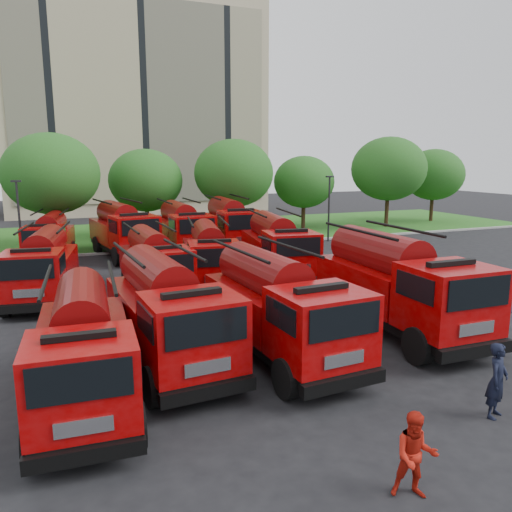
{
  "coord_description": "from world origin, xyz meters",
  "views": [
    {
      "loc": [
        -7.74,
        -16.9,
        6.37
      ],
      "look_at": [
        0.95,
        4.92,
        1.8
      ],
      "focal_mm": 35.0,
      "sensor_mm": 36.0,
      "label": 1
    }
  ],
  "objects_px": {
    "fire_truck_9": "(123,230)",
    "firefighter_1": "(413,496)",
    "fire_truck_8": "(50,238)",
    "fire_truck_10": "(183,228)",
    "firefighter_2": "(463,343)",
    "fire_truck_0": "(83,348)",
    "fire_truck_7": "(277,247)",
    "firefighter_0": "(494,416)",
    "fire_truck_11": "(230,225)",
    "firefighter_3": "(500,353)",
    "firefighter_5": "(304,305)",
    "fire_truck_5": "(154,263)",
    "fire_truck_1": "(167,312)",
    "firefighter_4": "(91,333)",
    "fire_truck_2": "(279,307)",
    "fire_truck_4": "(43,266)",
    "fire_truck_6": "(210,256)",
    "fire_truck_3": "(397,284)"
  },
  "relations": [
    {
      "from": "firefighter_1",
      "to": "firefighter_0",
      "type": "bearing_deg",
      "value": 51.04
    },
    {
      "from": "fire_truck_7",
      "to": "firefighter_0",
      "type": "height_order",
      "value": "fire_truck_7"
    },
    {
      "from": "fire_truck_9",
      "to": "fire_truck_10",
      "type": "bearing_deg",
      "value": -15.31
    },
    {
      "from": "fire_truck_10",
      "to": "firefighter_5",
      "type": "bearing_deg",
      "value": -82.26
    },
    {
      "from": "firefighter_3",
      "to": "firefighter_0",
      "type": "bearing_deg",
      "value": 6.28
    },
    {
      "from": "fire_truck_10",
      "to": "firefighter_2",
      "type": "xyz_separation_m",
      "value": [
        5.14,
        -20.33,
        -1.73
      ]
    },
    {
      "from": "fire_truck_4",
      "to": "fire_truck_2",
      "type": "bearing_deg",
      "value": -46.46
    },
    {
      "from": "fire_truck_8",
      "to": "fire_truck_10",
      "type": "bearing_deg",
      "value": 5.37
    },
    {
      "from": "fire_truck_1",
      "to": "fire_truck_6",
      "type": "distance_m",
      "value": 9.77
    },
    {
      "from": "fire_truck_0",
      "to": "firefighter_1",
      "type": "xyz_separation_m",
      "value": [
        5.6,
        -6.18,
        -1.56
      ]
    },
    {
      "from": "fire_truck_11",
      "to": "firefighter_3",
      "type": "height_order",
      "value": "fire_truck_11"
    },
    {
      "from": "fire_truck_5",
      "to": "firefighter_4",
      "type": "distance_m",
      "value": 5.87
    },
    {
      "from": "firefighter_5",
      "to": "firefighter_4",
      "type": "bearing_deg",
      "value": 19.83
    },
    {
      "from": "fire_truck_7",
      "to": "fire_truck_9",
      "type": "xyz_separation_m",
      "value": [
        -7.07,
        9.16,
        0.08
      ]
    },
    {
      "from": "fire_truck_0",
      "to": "fire_truck_3",
      "type": "bearing_deg",
      "value": 11.98
    },
    {
      "from": "fire_truck_2",
      "to": "firefighter_5",
      "type": "relative_size",
      "value": 4.24
    },
    {
      "from": "fire_truck_3",
      "to": "firefighter_4",
      "type": "height_order",
      "value": "fire_truck_3"
    },
    {
      "from": "fire_truck_7",
      "to": "fire_truck_10",
      "type": "bearing_deg",
      "value": 117.97
    },
    {
      "from": "firefighter_3",
      "to": "fire_truck_0",
      "type": "bearing_deg",
      "value": -40.76
    },
    {
      "from": "fire_truck_10",
      "to": "firefighter_1",
      "type": "relative_size",
      "value": 4.39
    },
    {
      "from": "fire_truck_0",
      "to": "firefighter_1",
      "type": "bearing_deg",
      "value": -44.72
    },
    {
      "from": "fire_truck_10",
      "to": "fire_truck_9",
      "type": "bearing_deg",
      "value": 173.37
    },
    {
      "from": "fire_truck_4",
      "to": "fire_truck_10",
      "type": "relative_size",
      "value": 0.94
    },
    {
      "from": "fire_truck_7",
      "to": "fire_truck_10",
      "type": "xyz_separation_m",
      "value": [
        -3.15,
        8.75,
        0.04
      ]
    },
    {
      "from": "firefighter_2",
      "to": "fire_truck_0",
      "type": "bearing_deg",
      "value": 103.01
    },
    {
      "from": "fire_truck_0",
      "to": "firefighter_3",
      "type": "bearing_deg",
      "value": -3.01
    },
    {
      "from": "fire_truck_3",
      "to": "firefighter_3",
      "type": "relative_size",
      "value": 4.62
    },
    {
      "from": "fire_truck_2",
      "to": "fire_truck_6",
      "type": "distance_m",
      "value": 9.75
    },
    {
      "from": "fire_truck_9",
      "to": "firefighter_1",
      "type": "height_order",
      "value": "fire_truck_9"
    },
    {
      "from": "fire_truck_3",
      "to": "firefighter_2",
      "type": "height_order",
      "value": "fire_truck_3"
    },
    {
      "from": "fire_truck_1",
      "to": "fire_truck_8",
      "type": "xyz_separation_m",
      "value": [
        -3.54,
        18.68,
        -0.18
      ]
    },
    {
      "from": "fire_truck_7",
      "to": "fire_truck_9",
      "type": "bearing_deg",
      "value": 135.86
    },
    {
      "from": "fire_truck_7",
      "to": "fire_truck_8",
      "type": "bearing_deg",
      "value": 149.58
    },
    {
      "from": "fire_truck_5",
      "to": "fire_truck_9",
      "type": "relative_size",
      "value": 0.84
    },
    {
      "from": "fire_truck_9",
      "to": "firefighter_5",
      "type": "bearing_deg",
      "value": -76.8
    },
    {
      "from": "fire_truck_5",
      "to": "fire_truck_8",
      "type": "bearing_deg",
      "value": 112.41
    },
    {
      "from": "fire_truck_3",
      "to": "fire_truck_11",
      "type": "relative_size",
      "value": 0.99
    },
    {
      "from": "fire_truck_5",
      "to": "fire_truck_6",
      "type": "distance_m",
      "value": 2.94
    },
    {
      "from": "firefighter_2",
      "to": "firefighter_5",
      "type": "height_order",
      "value": "firefighter_5"
    },
    {
      "from": "fire_truck_2",
      "to": "firefighter_5",
      "type": "bearing_deg",
      "value": 51.37
    },
    {
      "from": "fire_truck_6",
      "to": "firefighter_5",
      "type": "height_order",
      "value": "fire_truck_6"
    },
    {
      "from": "firefighter_2",
      "to": "firefighter_0",
      "type": "bearing_deg",
      "value": 157.91
    },
    {
      "from": "fire_truck_1",
      "to": "fire_truck_3",
      "type": "xyz_separation_m",
      "value": [
        8.56,
        -0.18,
        0.14
      ]
    },
    {
      "from": "fire_truck_3",
      "to": "fire_truck_8",
      "type": "xyz_separation_m",
      "value": [
        -12.1,
        18.87,
        -0.32
      ]
    },
    {
      "from": "fire_truck_0",
      "to": "firefighter_2",
      "type": "relative_size",
      "value": 4.1
    },
    {
      "from": "firefighter_0",
      "to": "fire_truck_1",
      "type": "bearing_deg",
      "value": 110.78
    },
    {
      "from": "firefighter_0",
      "to": "fire_truck_5",
      "type": "bearing_deg",
      "value": 84.91
    },
    {
      "from": "firefighter_0",
      "to": "fire_truck_9",
      "type": "bearing_deg",
      "value": 76.99
    },
    {
      "from": "fire_truck_4",
      "to": "fire_truck_10",
      "type": "distance_m",
      "value": 12.34
    },
    {
      "from": "fire_truck_1",
      "to": "firefighter_5",
      "type": "height_order",
      "value": "fire_truck_1"
    }
  ]
}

